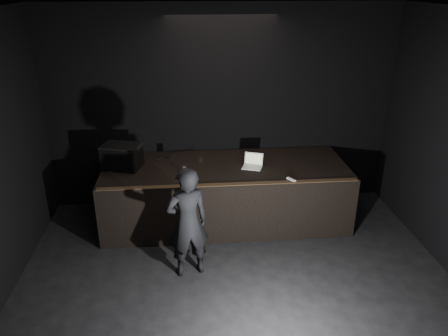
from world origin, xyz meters
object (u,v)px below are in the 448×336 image
stage_riser (225,193)px  laptop (253,164)px  person (187,223)px  stage_monitor (121,156)px  beer_can (184,171)px

stage_riser → laptop: 0.71m
stage_riser → person: size_ratio=2.49×
laptop → person: person is taller
stage_monitor → person: size_ratio=0.42×
stage_riser → stage_monitor: size_ratio=5.89×
stage_monitor → beer_can: stage_monitor is taller
stage_riser → beer_can: beer_can is taller
stage_riser → person: (-0.64, -1.43, 0.30)m
laptop → beer_can: (-1.12, -0.29, 0.03)m
stage_riser → laptop: laptop is taller
stage_monitor → beer_can: size_ratio=3.87×
stage_riser → stage_monitor: (-1.67, 0.08, 0.70)m
person → beer_can: bearing=-103.0°
stage_riser → beer_can: (-0.67, -0.36, 0.59)m
stage_riser → laptop: (0.44, -0.07, 0.55)m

